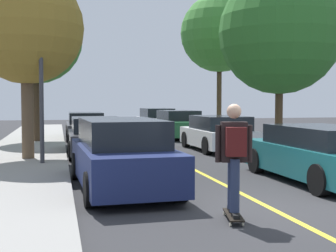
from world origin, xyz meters
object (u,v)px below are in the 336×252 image
parked_car_right_far (179,125)px  street_tree_right_nearest (280,33)px  parked_car_left_near (97,136)px  parked_car_right_near (218,133)px  street_tree_left_nearest (26,28)px  street_tree_left_near (36,38)px  street_tree_right_near (219,33)px  parked_car_right_farthest (157,120)px  parked_car_left_nearest (122,155)px  skateboard (233,215)px  streetlamp (41,55)px  skateboarder (234,152)px  parked_car_left_far (86,126)px  parked_car_right_nearest (320,154)px

parked_car_right_far → street_tree_right_nearest: bearing=-71.5°
parked_car_left_near → parked_car_right_near: 4.63m
parked_car_right_near → street_tree_left_nearest: size_ratio=0.72×
street_tree_right_nearest → street_tree_left_near: bearing=151.7°
parked_car_right_far → street_tree_left_near: street_tree_left_near is taller
street_tree_right_nearest → street_tree_right_near: size_ratio=0.91×
parked_car_right_farthest → street_tree_left_near: (-6.81, -7.12, 3.91)m
parked_car_left_nearest → skateboard: size_ratio=5.21×
parked_car_left_near → street_tree_right_near: 10.61m
street_tree_left_near → streetlamp: (0.45, -7.53, -1.45)m
parked_car_left_nearest → parked_car_right_far: size_ratio=1.02×
streetlamp → street_tree_left_nearest: bearing=110.5°
parked_car_right_far → parked_car_left_nearest: bearing=-109.6°
parked_car_left_near → street_tree_left_near: street_tree_left_near is taller
parked_car_right_farthest → street_tree_left_near: 10.59m
streetlamp → street_tree_right_near: bearing=47.7°
street_tree_left_near → parked_car_left_near: bearing=-65.3°
parked_car_left_near → parked_car_right_far: 7.97m
street_tree_left_nearest → street_tree_left_near: (-0.00, 6.32, 0.53)m
street_tree_left_nearest → street_tree_right_nearest: 9.13m
skateboarder → parked_car_left_nearest: bearing=113.9°
parked_car_left_far → skateboarder: skateboarder is taller
street_tree_right_near → street_tree_left_nearest: bearing=-137.7°
parked_car_left_nearest → parked_car_right_farthest: size_ratio=1.04×
parked_car_right_far → streetlamp: size_ratio=0.84×
parked_car_left_far → parked_car_right_farthest: bearing=47.3°
parked_car_left_far → skateboarder: bearing=-85.3°
parked_car_left_far → parked_car_right_far: parked_car_right_far is taller
parked_car_left_nearest → parked_car_right_near: (4.60, 6.93, -0.08)m
parked_car_right_nearest → parked_car_right_near: 7.08m
parked_car_right_nearest → parked_car_right_farthest: size_ratio=1.03×
parked_car_right_far → skateboarder: (-3.25, -15.96, 0.40)m
skateboard → street_tree_right_near: bearing=71.3°
street_tree_right_near → skateboard: 17.76m
parked_car_right_far → street_tree_left_near: bearing=-165.8°
parked_car_left_far → parked_car_right_near: 7.88m
street_tree_left_nearest → parked_car_left_near: bearing=34.8°
parked_car_right_near → skateboarder: size_ratio=2.37×
parked_car_right_nearest → parked_car_right_near: size_ratio=1.09×
street_tree_right_nearest → parked_car_left_far: bearing=134.3°
parked_car_left_nearest → parked_car_right_near: size_ratio=1.10×
parked_car_right_nearest → street_tree_right_nearest: street_tree_right_nearest is taller
parked_car_right_nearest → skateboard: (-3.25, -2.86, -0.57)m
parked_car_right_farthest → street_tree_left_nearest: 15.43m
street_tree_left_nearest → street_tree_right_nearest: bearing=9.2°
skateboarder → skateboard: bearing=77.7°
parked_car_left_near → parked_car_left_far: parked_car_left_far is taller
skateboard → skateboarder: 1.00m
skateboard → parked_car_right_far: bearing=78.5°
streetlamp → skateboard: bearing=-65.0°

